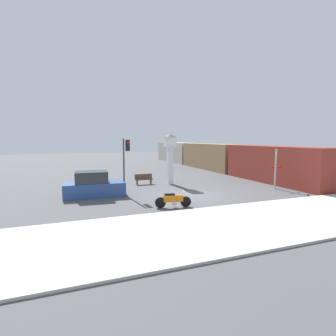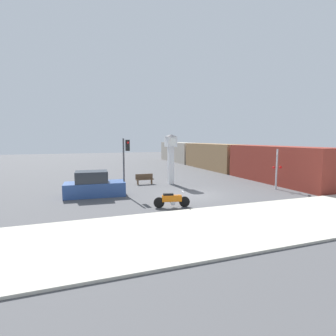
{
  "view_description": "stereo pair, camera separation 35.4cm",
  "coord_description": "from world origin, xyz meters",
  "px_view_note": "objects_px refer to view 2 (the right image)",
  "views": [
    {
      "loc": [
        -8.4,
        -16.93,
        4.09
      ],
      "look_at": [
        -1.4,
        1.45,
        1.88
      ],
      "focal_mm": 28.0,
      "sensor_mm": 36.0,
      "label": 1
    },
    {
      "loc": [
        -8.07,
        -17.06,
        4.09
      ],
      "look_at": [
        -1.4,
        1.45,
        1.88
      ],
      "focal_mm": 28.0,
      "sensor_mm": 36.0,
      "label": 2
    }
  ],
  "objects_px": {
    "motorcycle": "(172,200)",
    "railroad_crossing_signal": "(277,167)",
    "bench": "(144,179)",
    "traffic_light": "(126,156)",
    "clock_tower": "(171,151)",
    "freight_train": "(212,156)",
    "parked_car": "(94,186)"
  },
  "relations": [
    {
      "from": "freight_train",
      "to": "traffic_light",
      "type": "distance_m",
      "value": 19.06
    },
    {
      "from": "traffic_light",
      "to": "parked_car",
      "type": "distance_m",
      "value": 3.09
    },
    {
      "from": "railroad_crossing_signal",
      "to": "freight_train",
      "type": "bearing_deg",
      "value": 80.65
    },
    {
      "from": "clock_tower",
      "to": "parked_car",
      "type": "relative_size",
      "value": 1.04
    },
    {
      "from": "clock_tower",
      "to": "railroad_crossing_signal",
      "type": "xyz_separation_m",
      "value": [
        7.18,
        -5.23,
        -1.17
      ]
    },
    {
      "from": "clock_tower",
      "to": "railroad_crossing_signal",
      "type": "distance_m",
      "value": 8.96
    },
    {
      "from": "motorcycle",
      "to": "railroad_crossing_signal",
      "type": "distance_m",
      "value": 10.36
    },
    {
      "from": "motorcycle",
      "to": "clock_tower",
      "type": "bearing_deg",
      "value": 82.3
    },
    {
      "from": "railroad_crossing_signal",
      "to": "bench",
      "type": "height_order",
      "value": "railroad_crossing_signal"
    },
    {
      "from": "motorcycle",
      "to": "railroad_crossing_signal",
      "type": "relative_size",
      "value": 0.66
    },
    {
      "from": "clock_tower",
      "to": "motorcycle",
      "type": "bearing_deg",
      "value": -110.02
    },
    {
      "from": "motorcycle",
      "to": "parked_car",
      "type": "distance_m",
      "value": 6.37
    },
    {
      "from": "motorcycle",
      "to": "railroad_crossing_signal",
      "type": "bearing_deg",
      "value": 26.1
    },
    {
      "from": "motorcycle",
      "to": "clock_tower",
      "type": "distance_m",
      "value": 8.55
    },
    {
      "from": "freight_train",
      "to": "railroad_crossing_signal",
      "type": "height_order",
      "value": "freight_train"
    },
    {
      "from": "bench",
      "to": "freight_train",
      "type": "bearing_deg",
      "value": 36.42
    },
    {
      "from": "clock_tower",
      "to": "bench",
      "type": "height_order",
      "value": "clock_tower"
    },
    {
      "from": "parked_car",
      "to": "clock_tower",
      "type": "bearing_deg",
      "value": 25.77
    },
    {
      "from": "freight_train",
      "to": "bench",
      "type": "distance_m",
      "value": 14.8
    },
    {
      "from": "traffic_light",
      "to": "parked_car",
      "type": "height_order",
      "value": "traffic_light"
    },
    {
      "from": "traffic_light",
      "to": "bench",
      "type": "distance_m",
      "value": 5.1
    },
    {
      "from": "motorcycle",
      "to": "bench",
      "type": "bearing_deg",
      "value": 98.7
    },
    {
      "from": "bench",
      "to": "traffic_light",
      "type": "bearing_deg",
      "value": -121.87
    },
    {
      "from": "clock_tower",
      "to": "freight_train",
      "type": "distance_m",
      "value": 13.55
    },
    {
      "from": "clock_tower",
      "to": "freight_train",
      "type": "xyz_separation_m",
      "value": [
        9.6,
        9.47,
        -1.27
      ]
    },
    {
      "from": "clock_tower",
      "to": "bench",
      "type": "distance_m",
      "value": 3.43
    },
    {
      "from": "traffic_light",
      "to": "railroad_crossing_signal",
      "type": "height_order",
      "value": "traffic_light"
    },
    {
      "from": "bench",
      "to": "parked_car",
      "type": "relative_size",
      "value": 0.37
    },
    {
      "from": "railroad_crossing_signal",
      "to": "parked_car",
      "type": "xyz_separation_m",
      "value": [
        -14.1,
        2.4,
        -1.04
      ]
    },
    {
      "from": "freight_train",
      "to": "railroad_crossing_signal",
      "type": "xyz_separation_m",
      "value": [
        -2.42,
        -14.71,
        0.09
      ]
    },
    {
      "from": "traffic_light",
      "to": "bench",
      "type": "height_order",
      "value": "traffic_light"
    },
    {
      "from": "traffic_light",
      "to": "railroad_crossing_signal",
      "type": "xyz_separation_m",
      "value": [
        11.84,
        -2.11,
        -1.04
      ]
    }
  ]
}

